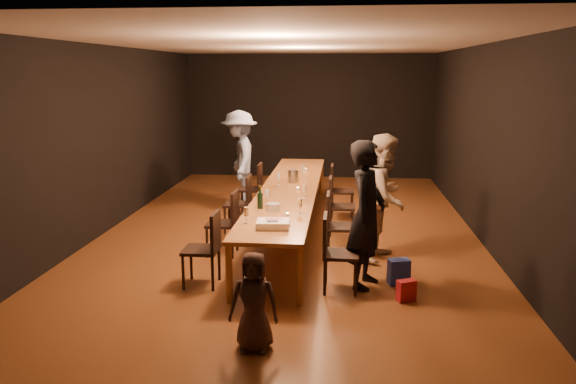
# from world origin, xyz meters

# --- Properties ---
(ground) EXTENTS (10.00, 10.00, 0.00)m
(ground) POSITION_xyz_m (0.00, 0.00, 0.00)
(ground) COLOR #4C2D13
(ground) RESTS_ON ground
(room_shell) EXTENTS (6.04, 10.04, 3.02)m
(room_shell) POSITION_xyz_m (0.00, 0.00, 2.08)
(room_shell) COLOR black
(room_shell) RESTS_ON ground
(table) EXTENTS (0.90, 6.00, 0.75)m
(table) POSITION_xyz_m (0.00, 0.00, 0.70)
(table) COLOR olive
(table) RESTS_ON ground
(chair_right_0) EXTENTS (0.42, 0.42, 0.93)m
(chair_right_0) POSITION_xyz_m (0.85, -2.40, 0.47)
(chair_right_0) COLOR black
(chair_right_0) RESTS_ON ground
(chair_right_1) EXTENTS (0.42, 0.42, 0.93)m
(chair_right_1) POSITION_xyz_m (0.85, -1.20, 0.47)
(chair_right_1) COLOR black
(chair_right_1) RESTS_ON ground
(chair_right_2) EXTENTS (0.42, 0.42, 0.93)m
(chair_right_2) POSITION_xyz_m (0.85, 0.00, 0.47)
(chair_right_2) COLOR black
(chair_right_2) RESTS_ON ground
(chair_right_3) EXTENTS (0.42, 0.42, 0.93)m
(chair_right_3) POSITION_xyz_m (0.85, 1.20, 0.47)
(chair_right_3) COLOR black
(chair_right_3) RESTS_ON ground
(chair_left_0) EXTENTS (0.42, 0.42, 0.93)m
(chair_left_0) POSITION_xyz_m (-0.85, -2.40, 0.47)
(chair_left_0) COLOR black
(chair_left_0) RESTS_ON ground
(chair_left_1) EXTENTS (0.42, 0.42, 0.93)m
(chair_left_1) POSITION_xyz_m (-0.85, -1.20, 0.47)
(chair_left_1) COLOR black
(chair_left_1) RESTS_ON ground
(chair_left_2) EXTENTS (0.42, 0.42, 0.93)m
(chair_left_2) POSITION_xyz_m (-0.85, 0.00, 0.47)
(chair_left_2) COLOR black
(chair_left_2) RESTS_ON ground
(chair_left_3) EXTENTS (0.42, 0.42, 0.93)m
(chair_left_3) POSITION_xyz_m (-0.85, 1.20, 0.47)
(chair_left_3) COLOR black
(chair_left_3) RESTS_ON ground
(woman_birthday) EXTENTS (0.61, 0.75, 1.80)m
(woman_birthday) POSITION_xyz_m (1.15, -2.21, 0.90)
(woman_birthday) COLOR black
(woman_birthday) RESTS_ON ground
(woman_tan) EXTENTS (0.96, 1.05, 1.75)m
(woman_tan) POSITION_xyz_m (1.44, -1.12, 0.88)
(woman_tan) COLOR beige
(woman_tan) RESTS_ON ground
(man_blue) EXTENTS (0.95, 1.33, 1.85)m
(man_blue) POSITION_xyz_m (-1.15, 1.84, 0.93)
(man_blue) COLOR #7E96C4
(man_blue) RESTS_ON ground
(child) EXTENTS (0.47, 0.31, 0.96)m
(child) POSITION_xyz_m (0.05, -3.95, 0.48)
(child) COLOR #3C2821
(child) RESTS_ON ground
(gift_bag_red) EXTENTS (0.24, 0.19, 0.25)m
(gift_bag_red) POSITION_xyz_m (1.61, -2.65, 0.12)
(gift_bag_red) COLOR red
(gift_bag_red) RESTS_ON ground
(gift_bag_blue) EXTENTS (0.29, 0.22, 0.32)m
(gift_bag_blue) POSITION_xyz_m (1.57, -2.13, 0.16)
(gift_bag_blue) COLOR #2A44B8
(gift_bag_blue) RESTS_ON ground
(birthday_cake) EXTENTS (0.41, 0.33, 0.09)m
(birthday_cake) POSITION_xyz_m (0.04, -2.37, 0.79)
(birthday_cake) COLOR white
(birthday_cake) RESTS_ON table
(plate_stack) EXTENTS (0.18, 0.18, 0.10)m
(plate_stack) POSITION_xyz_m (-0.07, -1.55, 0.80)
(plate_stack) COLOR silver
(plate_stack) RESTS_ON table
(champagne_bottle) EXTENTS (0.09, 0.09, 0.32)m
(champagne_bottle) POSITION_xyz_m (-0.26, -1.44, 0.91)
(champagne_bottle) COLOR black
(champagne_bottle) RESTS_ON table
(ice_bucket) EXTENTS (0.23, 0.23, 0.19)m
(ice_bucket) POSITION_xyz_m (0.02, 0.52, 0.85)
(ice_bucket) COLOR #ACABB0
(ice_bucket) RESTS_ON table
(wineglass_0) EXTENTS (0.06, 0.06, 0.21)m
(wineglass_0) POSITION_xyz_m (-0.31, -2.21, 0.85)
(wineglass_0) COLOR beige
(wineglass_0) RESTS_ON table
(wineglass_1) EXTENTS (0.06, 0.06, 0.21)m
(wineglass_1) POSITION_xyz_m (0.30, -1.69, 0.85)
(wineglass_1) COLOR beige
(wineglass_1) RESTS_ON table
(wineglass_2) EXTENTS (0.06, 0.06, 0.21)m
(wineglass_2) POSITION_xyz_m (-0.20, -1.18, 0.85)
(wineglass_2) COLOR silver
(wineglass_2) RESTS_ON table
(wineglass_3) EXTENTS (0.06, 0.06, 0.21)m
(wineglass_3) POSITION_xyz_m (0.29, -0.74, 0.85)
(wineglass_3) COLOR beige
(wineglass_3) RESTS_ON table
(wineglass_4) EXTENTS (0.06, 0.06, 0.21)m
(wineglass_4) POSITION_xyz_m (-0.19, 0.17, 0.85)
(wineglass_4) COLOR silver
(wineglass_4) RESTS_ON table
(wineglass_5) EXTENTS (0.06, 0.06, 0.21)m
(wineglass_5) POSITION_xyz_m (0.15, 1.03, 0.85)
(wineglass_5) COLOR silver
(wineglass_5) RESTS_ON table
(tealight_near) EXTENTS (0.05, 0.05, 0.03)m
(tealight_near) POSITION_xyz_m (0.15, -1.78, 0.77)
(tealight_near) COLOR #B2B7B2
(tealight_near) RESTS_ON table
(tealight_mid) EXTENTS (0.05, 0.05, 0.03)m
(tealight_mid) POSITION_xyz_m (0.15, -0.14, 0.77)
(tealight_mid) COLOR #B2B7B2
(tealight_mid) RESTS_ON table
(tealight_far) EXTENTS (0.05, 0.05, 0.03)m
(tealight_far) POSITION_xyz_m (0.15, 1.60, 0.77)
(tealight_far) COLOR #B2B7B2
(tealight_far) RESTS_ON table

